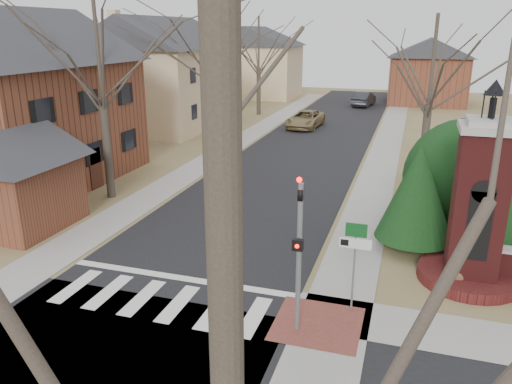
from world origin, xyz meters
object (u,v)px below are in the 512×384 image
at_px(traffic_signal_pole, 299,243).
at_px(sign_post, 355,250).
at_px(brick_gate_monument, 476,219).
at_px(distant_car, 364,99).
at_px(pickup_truck, 305,119).

relative_size(traffic_signal_pole, sign_post, 1.64).
xyz_separation_m(sign_post, brick_gate_monument, (3.41, 3.01, 0.22)).
height_order(brick_gate_monument, distant_car, brick_gate_monument).
relative_size(traffic_signal_pole, brick_gate_monument, 0.69).
distance_m(sign_post, distant_car, 41.87).
height_order(traffic_signal_pole, sign_post, traffic_signal_pole).
xyz_separation_m(traffic_signal_pole, pickup_truck, (-6.05, 29.09, -1.88)).
distance_m(sign_post, pickup_truck, 28.66).
distance_m(traffic_signal_pole, sign_post, 2.02).
height_order(traffic_signal_pole, brick_gate_monument, brick_gate_monument).
bearing_deg(traffic_signal_pole, sign_post, 47.57).
xyz_separation_m(sign_post, distant_car, (-3.99, 41.66, -1.18)).
bearing_deg(distant_car, sign_post, 102.84).
height_order(brick_gate_monument, pickup_truck, brick_gate_monument).
xyz_separation_m(traffic_signal_pole, brick_gate_monument, (4.70, 4.42, -0.42)).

